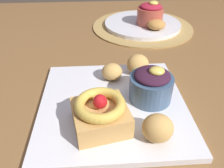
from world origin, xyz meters
The scene contains 11 objects.
dining_table centered at (0.00, 0.00, 0.64)m, with size 1.32×1.03×0.73m.
woven_placemat centered at (0.08, 0.19, 0.73)m, with size 0.34×0.34×0.01m, color #AD894C.
front_plate centered at (-0.05, -0.21, 0.74)m, with size 0.28×0.28×0.01m, color white.
cake_slice centered at (-0.07, -0.27, 0.77)m, with size 0.10×0.10×0.06m.
berry_ramekin centered at (0.03, -0.21, 0.77)m, with size 0.08×0.08×0.07m.
fritter_front centered at (0.02, -0.31, 0.76)m, with size 0.05×0.05×0.05m, color tan.
fritter_middle centered at (0.02, -0.11, 0.76)m, with size 0.05×0.04×0.05m, color tan.
fritter_back centered at (-0.04, -0.13, 0.76)m, with size 0.04×0.04×0.04m, color tan.
back_plate centered at (0.08, 0.19, 0.74)m, with size 0.26×0.26×0.01m, color white.
back_ramekin centered at (0.10, 0.18, 0.78)m, with size 0.09×0.09×0.08m.
back_pastry centered at (0.11, 0.13, 0.76)m, with size 0.06×0.06×0.03m, color #B77F3D.
Camera 1 is at (-0.07, -0.55, 1.02)m, focal length 36.32 mm.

